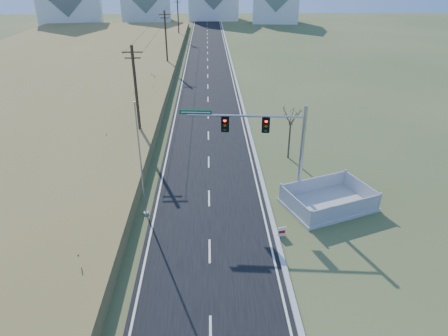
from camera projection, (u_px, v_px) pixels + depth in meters
ground at (209, 232)px, 25.39m from camera, size 260.00×260.00×0.00m
road at (208, 62)px, 69.92m from camera, size 8.00×180.00×0.06m
curb at (231, 62)px, 70.04m from camera, size 0.30×180.00×0.18m
reed_marsh at (48, 74)px, 59.90m from camera, size 38.00×110.00×1.30m
utility_pole_near at (136, 94)px, 36.41m from camera, size 1.80×0.26×9.00m
utility_pole_mid at (166, 40)px, 63.13m from camera, size 1.80×0.26×9.00m
utility_pole_far at (178, 18)px, 89.86m from camera, size 1.80×0.26×9.00m
traffic_signal_mast at (276, 142)px, 27.44m from camera, size 8.68×1.11×6.93m
fence_enclosure at (328, 203)px, 27.98m from camera, size 6.92×5.83×1.34m
open_sign at (282, 232)px, 24.78m from camera, size 0.54×0.16×0.67m
flagpole at (142, 173)px, 25.75m from camera, size 0.36×0.36×7.95m
bare_tree at (291, 115)px, 33.42m from camera, size 1.83×1.83×4.86m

